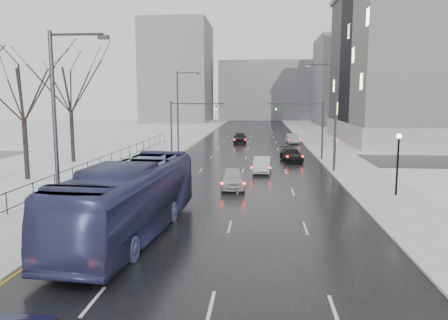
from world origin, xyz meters
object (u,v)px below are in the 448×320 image
(streetlight_l_far, at_px, (180,108))
(sedan_right_far, at_px, (291,155))
(streetlight_l_near, at_px, (59,123))
(bus, at_px, (131,199))
(tree_park_e, at_px, (74,163))
(sedan_center_far, at_px, (240,138))
(sedan_right_distant, at_px, (292,139))
(mast_signal_left, at_px, (181,122))
(streetlight_r_mid, at_px, (333,111))
(no_uturn_sign, at_px, (336,143))
(tree_park_d, at_px, (28,180))
(sedan_right_near, at_px, (262,165))
(sedan_center_near, at_px, (232,178))
(lamppost_r_mid, at_px, (398,155))
(mast_signal_right, at_px, (313,123))

(streetlight_l_far, xyz_separation_m, sedan_right_far, (13.15, -5.16, -4.88))
(streetlight_l_near, xyz_separation_m, bus, (3.37, 0.17, -3.73))
(streetlight_l_far, relative_size, bus, 0.75)
(tree_park_e, relative_size, bus, 1.02)
(sedan_center_far, relative_size, sedan_right_distant, 1.10)
(sedan_center_far, height_order, sedan_right_distant, sedan_center_far)
(sedan_right_distant, bearing_deg, mast_signal_left, -132.56)
(streetlight_r_mid, height_order, no_uturn_sign, streetlight_r_mid)
(streetlight_l_far, bearing_deg, tree_park_e, -141.43)
(sedan_right_far, relative_size, sedan_right_distant, 1.10)
(tree_park_d, xyz_separation_m, streetlight_l_far, (9.63, 18.00, 5.62))
(bus, xyz_separation_m, sedan_right_distant, (11.24, 45.42, -1.13))
(streetlight_r_mid, xyz_separation_m, sedan_right_near, (-6.38, -0.67, -4.85))
(tree_park_d, xyz_separation_m, mast_signal_left, (10.47, 14.00, 4.11))
(tree_park_d, height_order, sedan_center_near, tree_park_d)
(sedan_center_near, relative_size, sedan_center_far, 0.94)
(streetlight_l_far, bearing_deg, mast_signal_left, -78.13)
(mast_signal_left, height_order, sedan_right_distant, mast_signal_left)
(sedan_right_distant, bearing_deg, streetlight_l_far, -141.59)
(tree_park_d, distance_m, lamppost_r_mid, 29.23)
(no_uturn_sign, bearing_deg, streetlight_l_near, -125.89)
(tree_park_d, bearing_deg, sedan_center_far, 62.55)
(mast_signal_right, distance_m, no_uturn_sign, 4.77)
(streetlight_l_near, xyz_separation_m, sedan_right_far, (13.15, 26.84, -4.88))
(lamppost_r_mid, distance_m, mast_signal_left, 25.71)
(lamppost_r_mid, bearing_deg, bus, -148.12)
(tree_park_e, bearing_deg, streetlight_r_mid, -8.63)
(mast_signal_right, height_order, sedan_right_near, mast_signal_right)
(tree_park_d, relative_size, lamppost_r_mid, 2.92)
(sedan_right_near, height_order, sedan_right_distant, sedan_right_near)
(streetlight_l_far, xyz_separation_m, sedan_right_distant, (14.60, 13.59, -4.86))
(mast_signal_right, bearing_deg, streetlight_l_far, 165.52)
(mast_signal_right, relative_size, bus, 0.49)
(tree_park_d, relative_size, sedan_right_far, 2.60)
(sedan_center_near, distance_m, sedan_right_far, 15.66)
(tree_park_d, relative_size, streetlight_l_near, 1.25)
(streetlight_r_mid, relative_size, sedan_right_distant, 2.29)
(streetlight_r_mid, distance_m, bus, 23.98)
(sedan_right_distant, bearing_deg, sedan_right_near, -104.56)
(lamppost_r_mid, bearing_deg, tree_park_d, 172.09)
(streetlight_r_mid, xyz_separation_m, lamppost_r_mid, (2.83, -10.00, -2.67))
(bus, bearing_deg, streetlight_l_near, -172.68)
(streetlight_l_near, height_order, streetlight_l_far, same)
(sedan_right_near, bearing_deg, tree_park_e, 170.37)
(streetlight_l_far, distance_m, sedan_right_far, 14.95)
(lamppost_r_mid, relative_size, sedan_center_far, 0.89)
(tree_park_d, xyz_separation_m, sedan_right_distant, (24.24, 31.59, 0.76))
(mast_signal_right, xyz_separation_m, no_uturn_sign, (1.87, -4.00, -1.81))
(streetlight_l_near, relative_size, mast_signal_left, 1.54)
(streetlight_l_far, xyz_separation_m, lamppost_r_mid, (19.17, -22.00, -2.67))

